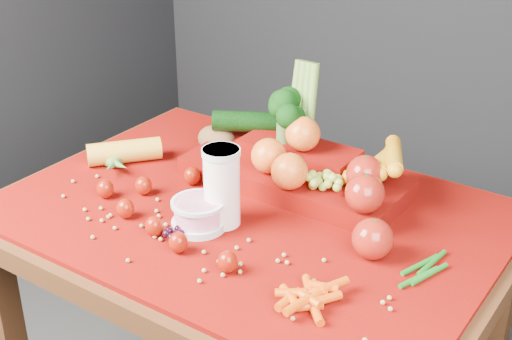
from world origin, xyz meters
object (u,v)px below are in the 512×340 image
Objects in this scene: table at (251,251)px; yogurt_bowl at (198,213)px; milk_glass at (222,184)px; produce_mound at (306,165)px.

yogurt_bowl is at bearing -110.69° from table.
table is 0.19m from yogurt_bowl.
milk_glass is 0.29× the size of produce_mound.
yogurt_bowl is (-0.03, -0.04, -0.06)m from milk_glass.
yogurt_bowl is 0.19× the size of produce_mound.
table is 6.42× the size of milk_glass.
milk_glass is 0.24m from produce_mound.
milk_glass is at bearing -105.97° from produce_mound.
table is 1.85× the size of produce_mound.
produce_mound reaches higher than table.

